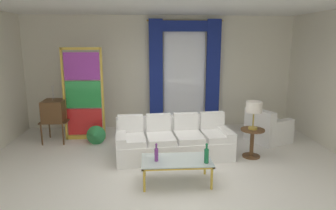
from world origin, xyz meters
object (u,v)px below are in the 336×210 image
(bottle_blue_decanter, at_px, (156,154))
(coffee_table, at_px, (177,162))
(vintage_tv, at_px, (54,111))
(armchair_white, at_px, (267,130))
(couch_white_long, at_px, (173,141))
(bottle_crystal_tall, at_px, (206,155))
(table_lamp_brass, at_px, (254,108))
(round_side_table, at_px, (252,140))
(stained_glass_divider, at_px, (84,96))
(peacock_figurine, at_px, (95,136))

(bottle_blue_decanter, bearing_deg, coffee_table, 6.70)
(vintage_tv, distance_m, armchair_white, 5.02)
(couch_white_long, height_order, bottle_crystal_tall, couch_white_long)
(vintage_tv, bearing_deg, table_lamp_brass, -16.83)
(round_side_table, bearing_deg, armchair_white, 53.34)
(coffee_table, height_order, round_side_table, round_side_table)
(vintage_tv, bearing_deg, round_side_table, -16.83)
(bottle_blue_decanter, height_order, stained_glass_divider, stained_glass_divider)
(peacock_figurine, xyz_separation_m, round_side_table, (3.32, -0.95, 0.14))
(armchair_white, relative_size, round_side_table, 1.82)
(vintage_tv, xyz_separation_m, peacock_figurine, (0.98, -0.35, -0.51))
(peacock_figurine, distance_m, table_lamp_brass, 3.55)
(vintage_tv, height_order, stained_glass_divider, stained_glass_divider)
(bottle_crystal_tall, relative_size, round_side_table, 0.56)
(bottle_blue_decanter, height_order, bottle_crystal_tall, bottle_crystal_tall)
(vintage_tv, distance_m, stained_glass_divider, 0.75)
(armchair_white, distance_m, round_side_table, 1.15)
(armchair_white, bearing_deg, bottle_crystal_tall, -131.45)
(armchair_white, height_order, round_side_table, armchair_white)
(armchair_white, bearing_deg, table_lamp_brass, -126.66)
(peacock_figurine, relative_size, round_side_table, 1.01)
(bottle_crystal_tall, relative_size, table_lamp_brass, 0.59)
(bottle_blue_decanter, xyz_separation_m, vintage_tv, (-2.31, 2.37, 0.19))
(vintage_tv, bearing_deg, bottle_crystal_tall, -38.71)
(bottle_crystal_tall, height_order, stained_glass_divider, stained_glass_divider)
(coffee_table, bearing_deg, stained_glass_divider, 128.99)
(bottle_blue_decanter, bearing_deg, vintage_tv, 134.28)
(round_side_table, bearing_deg, bottle_crystal_tall, -134.72)
(round_side_table, height_order, table_lamp_brass, table_lamp_brass)
(round_side_table, bearing_deg, vintage_tv, 163.17)
(round_side_table, bearing_deg, couch_white_long, 173.12)
(table_lamp_brass, bearing_deg, armchair_white, 53.34)
(couch_white_long, bearing_deg, table_lamp_brass, -6.88)
(bottle_crystal_tall, distance_m, armchair_white, 2.84)
(armchair_white, distance_m, table_lamp_brass, 1.37)
(coffee_table, xyz_separation_m, bottle_blue_decanter, (-0.34, -0.04, 0.16))
(couch_white_long, relative_size, stained_glass_divider, 1.09)
(bottle_crystal_tall, xyz_separation_m, vintage_tv, (-3.11, 2.50, 0.18))
(table_lamp_brass, bearing_deg, round_side_table, 180.00)
(bottle_blue_decanter, relative_size, peacock_figurine, 0.52)
(couch_white_long, distance_m, armchair_white, 2.40)
(bottle_crystal_tall, xyz_separation_m, armchair_white, (1.87, 2.12, -0.26))
(couch_white_long, xyz_separation_m, stained_glass_divider, (-2.03, 1.22, 0.75))
(bottle_crystal_tall, bearing_deg, coffee_table, 160.27)
(peacock_figurine, bearing_deg, round_side_table, -15.95)
(bottle_blue_decanter, distance_m, table_lamp_brass, 2.31)
(bottle_crystal_tall, relative_size, vintage_tv, 0.25)
(coffee_table, relative_size, stained_glass_divider, 0.53)
(vintage_tv, bearing_deg, bottle_blue_decanter, -45.72)
(coffee_table, height_order, stained_glass_divider, stained_glass_divider)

